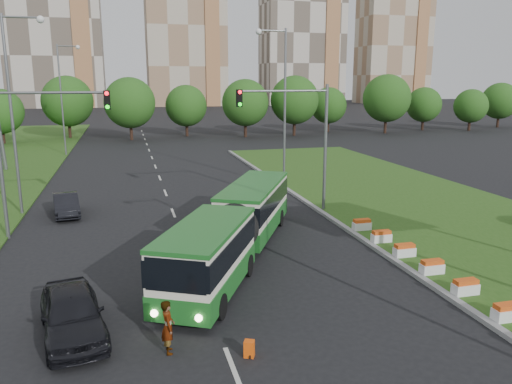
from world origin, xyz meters
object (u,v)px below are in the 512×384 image
object	(u,v)px
car_left_far	(66,205)
pedestrian	(168,327)
traffic_mast_left	(32,137)
traffic_mast_median	(301,128)
car_left_near	(72,313)
shopping_trolley	(249,349)
articulated_bus	(229,227)

from	to	relation	value
car_left_far	pedestrian	bearing A→B (deg)	-83.79
traffic_mast_left	pedestrian	xyz separation A→B (m)	(5.64, -13.70, -4.49)
traffic_mast_median	pedestrian	size ratio (longest dim) A/B	4.67
traffic_mast_median	car_left_far	size ratio (longest dim) A/B	1.95
car_left_near	pedestrian	bearing A→B (deg)	-42.28
traffic_mast_left	car_left_near	bearing A→B (deg)	-77.17
pedestrian	shopping_trolley	bearing A→B (deg)	-112.35
car_left_far	shopping_trolley	bearing A→B (deg)	-77.93
car_left_near	car_left_far	size ratio (longest dim) A/B	1.15
traffic_mast_left	shopping_trolley	distance (m)	17.39
traffic_mast_left	car_left_far	xyz separation A→B (m)	(0.92, 4.12, -4.67)
traffic_mast_left	shopping_trolley	bearing A→B (deg)	-61.28
pedestrian	shopping_trolley	distance (m)	2.58
traffic_mast_median	car_left_near	xyz separation A→B (m)	(-12.45, -12.87, -4.55)
traffic_mast_left	pedestrian	size ratio (longest dim) A/B	4.67
pedestrian	traffic_mast_median	bearing A→B (deg)	-34.66
car_left_far	articulated_bus	bearing A→B (deg)	-59.17
traffic_mast_median	shopping_trolley	bearing A→B (deg)	-114.71
pedestrian	shopping_trolley	size ratio (longest dim) A/B	3.27
traffic_mast_median	car_left_far	world-z (taller)	traffic_mast_median
car_left_near	articulated_bus	bearing A→B (deg)	32.31
pedestrian	articulated_bus	bearing A→B (deg)	-26.10
car_left_near	shopping_trolley	distance (m)	5.97
traffic_mast_left	car_left_far	bearing A→B (deg)	77.44
car_left_far	traffic_mast_median	bearing A→B (deg)	-21.00
traffic_mast_median	car_left_far	bearing A→B (deg)	167.65
shopping_trolley	articulated_bus	bearing A→B (deg)	106.53
car_left_near	pedestrian	world-z (taller)	pedestrian
articulated_bus	pedestrian	distance (m)	8.58
traffic_mast_median	traffic_mast_left	distance (m)	15.19
traffic_mast_median	pedestrian	distance (m)	18.08
car_left_near	traffic_mast_median	bearing A→B (deg)	35.58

